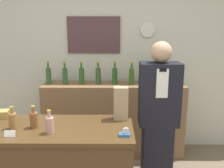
{
  "coord_description": "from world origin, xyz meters",
  "views": [
    {
      "loc": [
        0.15,
        -1.56,
        1.82
      ],
      "look_at": [
        0.13,
        1.13,
        1.17
      ],
      "focal_mm": 40.0,
      "sensor_mm": 36.0,
      "label": 1
    }
  ],
  "objects_px": {
    "tape_dispenser": "(125,133)",
    "potted_plant": "(164,70)",
    "shopkeeper": "(158,119)",
    "paper_bag": "(121,103)"
  },
  "relations": [
    {
      "from": "shopkeeper",
      "to": "potted_plant",
      "type": "bearing_deg",
      "value": 75.67
    },
    {
      "from": "potted_plant",
      "to": "paper_bag",
      "type": "height_order",
      "value": "potted_plant"
    },
    {
      "from": "tape_dispenser",
      "to": "potted_plant",
      "type": "bearing_deg",
      "value": 67.4
    },
    {
      "from": "potted_plant",
      "to": "shopkeeper",
      "type": "bearing_deg",
      "value": -104.33
    },
    {
      "from": "potted_plant",
      "to": "tape_dispenser",
      "type": "distance_m",
      "value": 1.56
    },
    {
      "from": "potted_plant",
      "to": "paper_bag",
      "type": "distance_m",
      "value": 1.22
    },
    {
      "from": "paper_bag",
      "to": "tape_dispenser",
      "type": "bearing_deg",
      "value": -86.34
    },
    {
      "from": "paper_bag",
      "to": "shopkeeper",
      "type": "bearing_deg",
      "value": 29.69
    },
    {
      "from": "potted_plant",
      "to": "paper_bag",
      "type": "bearing_deg",
      "value": -120.53
    },
    {
      "from": "shopkeeper",
      "to": "potted_plant",
      "type": "distance_m",
      "value": 0.92
    }
  ]
}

